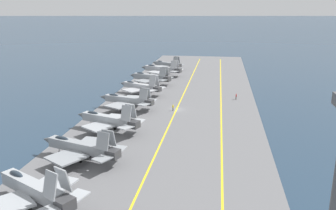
{
  "coord_description": "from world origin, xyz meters",
  "views": [
    {
      "loc": [
        -88.84,
        -11.36,
        26.58
      ],
      "look_at": [
        -4.93,
        1.5,
        2.9
      ],
      "focal_mm": 38.0,
      "sensor_mm": 36.0,
      "label": 1
    }
  ],
  "objects_px": {
    "parked_jet_nearest": "(33,188)",
    "parked_jet_seventh": "(161,69)",
    "parked_jet_fifth": "(141,86)",
    "parked_jet_fourth": "(127,100)",
    "parked_jet_eighth": "(167,64)",
    "crew_yellow_vest": "(173,107)",
    "crew_red_vest": "(236,96)",
    "parked_jet_second": "(80,147)",
    "parked_jet_sixth": "(150,77)",
    "parked_jet_third": "(108,120)"
  },
  "relations": [
    {
      "from": "parked_jet_fifth",
      "to": "parked_jet_eighth",
      "type": "distance_m",
      "value": 46.21
    },
    {
      "from": "parked_jet_fifth",
      "to": "parked_jet_seventh",
      "type": "relative_size",
      "value": 0.89
    },
    {
      "from": "parked_jet_seventh",
      "to": "parked_jet_eighth",
      "type": "distance_m",
      "value": 15.14
    },
    {
      "from": "parked_jet_fourth",
      "to": "parked_jet_second",
      "type": "bearing_deg",
      "value": -179.39
    },
    {
      "from": "parked_jet_nearest",
      "to": "parked_jet_sixth",
      "type": "bearing_deg",
      "value": 0.01
    },
    {
      "from": "parked_jet_third",
      "to": "parked_jet_fourth",
      "type": "bearing_deg",
      "value": 1.49
    },
    {
      "from": "parked_jet_fifth",
      "to": "parked_jet_sixth",
      "type": "relative_size",
      "value": 0.97
    },
    {
      "from": "parked_jet_sixth",
      "to": "crew_red_vest",
      "type": "relative_size",
      "value": 9.47
    },
    {
      "from": "parked_jet_second",
      "to": "crew_yellow_vest",
      "type": "bearing_deg",
      "value": -20.0
    },
    {
      "from": "parked_jet_nearest",
      "to": "crew_red_vest",
      "type": "xyz_separation_m",
      "value": [
        62.15,
        -28.79,
        -1.66
      ]
    },
    {
      "from": "parked_jet_fourth",
      "to": "parked_jet_seventh",
      "type": "height_order",
      "value": "parked_jet_seventh"
    },
    {
      "from": "parked_jet_third",
      "to": "parked_jet_eighth",
      "type": "height_order",
      "value": "parked_jet_third"
    },
    {
      "from": "parked_jet_third",
      "to": "parked_jet_fourth",
      "type": "relative_size",
      "value": 1.02
    },
    {
      "from": "parked_jet_fifth",
      "to": "crew_yellow_vest",
      "type": "relative_size",
      "value": 9.28
    },
    {
      "from": "parked_jet_second",
      "to": "parked_jet_sixth",
      "type": "bearing_deg",
      "value": 0.35
    },
    {
      "from": "parked_jet_seventh",
      "to": "crew_yellow_vest",
      "type": "distance_m",
      "value": 48.28
    },
    {
      "from": "parked_jet_second",
      "to": "parked_jet_nearest",
      "type": "bearing_deg",
      "value": 178.64
    },
    {
      "from": "parked_jet_third",
      "to": "crew_yellow_vest",
      "type": "bearing_deg",
      "value": -33.93
    },
    {
      "from": "parked_jet_second",
      "to": "crew_red_vest",
      "type": "distance_m",
      "value": 54.78
    },
    {
      "from": "crew_red_vest",
      "to": "crew_yellow_vest",
      "type": "relative_size",
      "value": 1.01
    },
    {
      "from": "parked_jet_fourth",
      "to": "parked_jet_fifth",
      "type": "xyz_separation_m",
      "value": [
        16.01,
        0.01,
        0.12
      ]
    },
    {
      "from": "parked_jet_seventh",
      "to": "crew_yellow_vest",
      "type": "xyz_separation_m",
      "value": [
        -46.92,
        -11.26,
        -1.69
      ]
    },
    {
      "from": "parked_jet_second",
      "to": "parked_jet_third",
      "type": "height_order",
      "value": "parked_jet_third"
    },
    {
      "from": "parked_jet_nearest",
      "to": "parked_jet_fourth",
      "type": "relative_size",
      "value": 0.99
    },
    {
      "from": "parked_jet_third",
      "to": "parked_jet_fifth",
      "type": "bearing_deg",
      "value": 0.8
    },
    {
      "from": "parked_jet_fourth",
      "to": "parked_jet_third",
      "type": "bearing_deg",
      "value": -178.51
    },
    {
      "from": "parked_jet_second",
      "to": "parked_jet_fourth",
      "type": "height_order",
      "value": "parked_jet_second"
    },
    {
      "from": "parked_jet_nearest",
      "to": "parked_jet_seventh",
      "type": "relative_size",
      "value": 0.9
    },
    {
      "from": "parked_jet_fourth",
      "to": "crew_red_vest",
      "type": "xyz_separation_m",
      "value": [
        14.29,
        -28.77,
        -1.48
      ]
    },
    {
      "from": "parked_jet_nearest",
      "to": "parked_jet_fourth",
      "type": "height_order",
      "value": "parked_jet_nearest"
    },
    {
      "from": "parked_jet_fifth",
      "to": "crew_yellow_vest",
      "type": "height_order",
      "value": "parked_jet_fifth"
    },
    {
      "from": "parked_jet_second",
      "to": "parked_jet_sixth",
      "type": "height_order",
      "value": "parked_jet_sixth"
    },
    {
      "from": "parked_jet_second",
      "to": "parked_jet_seventh",
      "type": "height_order",
      "value": "parked_jet_seventh"
    },
    {
      "from": "parked_jet_sixth",
      "to": "parked_jet_eighth",
      "type": "distance_m",
      "value": 31.43
    },
    {
      "from": "parked_jet_sixth",
      "to": "crew_yellow_vest",
      "type": "xyz_separation_m",
      "value": [
        -30.63,
        -12.27,
        -1.6
      ]
    },
    {
      "from": "parked_jet_second",
      "to": "crew_red_vest",
      "type": "bearing_deg",
      "value": -31.27
    },
    {
      "from": "parked_jet_fourth",
      "to": "parked_jet_eighth",
      "type": "bearing_deg",
      "value": -0.85
    },
    {
      "from": "crew_red_vest",
      "to": "crew_yellow_vest",
      "type": "xyz_separation_m",
      "value": [
        -14.13,
        16.53,
        -0.01
      ]
    },
    {
      "from": "parked_jet_sixth",
      "to": "crew_yellow_vest",
      "type": "height_order",
      "value": "parked_jet_sixth"
    },
    {
      "from": "parked_jet_sixth",
      "to": "parked_jet_nearest",
      "type": "bearing_deg",
      "value": -179.99
    },
    {
      "from": "parked_jet_third",
      "to": "parked_jet_fifth",
      "type": "height_order",
      "value": "parked_jet_third"
    },
    {
      "from": "parked_jet_third",
      "to": "parked_jet_sixth",
      "type": "relative_size",
      "value": 1.02
    },
    {
      "from": "parked_jet_sixth",
      "to": "parked_jet_eighth",
      "type": "height_order",
      "value": "parked_jet_sixth"
    },
    {
      "from": "parked_jet_second",
      "to": "parked_jet_eighth",
      "type": "relative_size",
      "value": 1.12
    },
    {
      "from": "parked_jet_fourth",
      "to": "parked_jet_sixth",
      "type": "relative_size",
      "value": 0.99
    },
    {
      "from": "crew_red_vest",
      "to": "parked_jet_nearest",
      "type": "bearing_deg",
      "value": 155.15
    },
    {
      "from": "parked_jet_seventh",
      "to": "parked_jet_second",
      "type": "bearing_deg",
      "value": 179.54
    },
    {
      "from": "parked_jet_nearest",
      "to": "parked_jet_seventh",
      "type": "height_order",
      "value": "parked_jet_nearest"
    },
    {
      "from": "parked_jet_third",
      "to": "parked_jet_sixth",
      "type": "height_order",
      "value": "parked_jet_third"
    },
    {
      "from": "parked_jet_fifth",
      "to": "parked_jet_eighth",
      "type": "relative_size",
      "value": 1.04
    }
  ]
}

